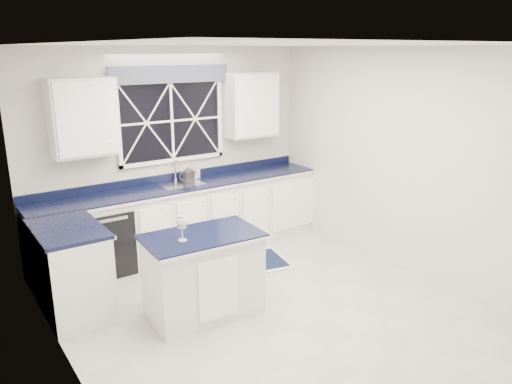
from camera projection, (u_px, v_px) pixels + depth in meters
ground at (270, 309)px, 5.29m from camera, size 4.50×4.50×0.00m
back_wall at (172, 150)px, 6.69m from camera, size 4.00×0.10×2.70m
base_cabinets at (167, 228)px, 6.39m from camera, size 3.99×1.60×0.90m
countertop at (183, 186)px, 6.58m from camera, size 3.98×0.64×0.04m
dishwasher at (104, 240)px, 6.11m from camera, size 0.60×0.58×0.82m
window at (172, 115)px, 6.52m from camera, size 1.65×0.09×1.26m
upper_cabinets at (175, 110)px, 6.41m from camera, size 3.10×0.34×0.90m
faucet at (176, 170)px, 6.68m from camera, size 0.05×0.20×0.30m
island at (203, 274)px, 5.12m from camera, size 1.20×0.77×0.87m
rug at (242, 264)px, 6.39m from camera, size 1.34×0.97×0.02m
kettle at (188, 175)px, 6.73m from camera, size 0.27×0.18×0.19m
wine_glass at (182, 223)px, 4.79m from camera, size 0.11×0.11×0.26m
soap_bottle at (196, 171)px, 6.89m from camera, size 0.09×0.09×0.20m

